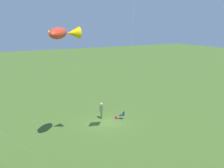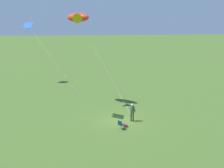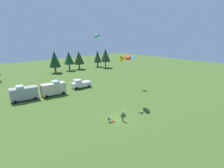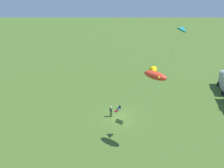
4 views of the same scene
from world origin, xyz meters
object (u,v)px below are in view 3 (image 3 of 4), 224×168
folding_chair (109,119)px  backpack_on_grass (113,121)px  kite_delta_teal (96,35)px  person_kite_flyer (123,115)px  van_motorhome_grey (24,93)px  kite_diamond_blue (133,59)px  van_camper_beige (53,88)px  kite_large_fish (127,58)px  truck_white_pickup (81,84)px

folding_chair → backpack_on_grass: size_ratio=2.56×
backpack_on_grass → kite_delta_teal: size_ratio=0.02×
person_kite_flyer → folding_chair: person_kite_flyer is taller
van_motorhome_grey → kite_diamond_blue: (24.53, -8.95, 6.07)m
folding_chair → van_camper_beige: van_camper_beige is taller
van_camper_beige → van_motorhome_grey: bearing=176.8°
folding_chair → kite_diamond_blue: (17.38, 10.63, 7.23)m
folding_chair → kite_delta_teal: size_ratio=0.06×
kite_diamond_blue → kite_delta_teal: bearing=-167.9°
person_kite_flyer → van_motorhome_grey: bearing=144.9°
folding_chair → backpack_on_grass: (0.47, -0.49, -0.38)m
backpack_on_grass → person_kite_flyer: bearing=-29.3°
backpack_on_grass → van_motorhome_grey: van_motorhome_grey is taller
folding_chair → van_motorhome_grey: bearing=162.5°
van_camper_beige → kite_large_fish: kite_large_fish is taller
kite_delta_teal → truck_white_pickup: bearing=73.8°
van_camper_beige → truck_white_pickup: 7.88m
backpack_on_grass → truck_white_pickup: (6.35, 19.89, 0.99)m
person_kite_flyer → van_motorhome_grey: 22.71m
folding_chair → truck_white_pickup: truck_white_pickup is taller
folding_chair → van_motorhome_grey: 20.87m
folding_chair → backpack_on_grass: folding_chair is taller
van_camper_beige → truck_white_pickup: size_ratio=1.07×
backpack_on_grass → kite_large_fish: kite_large_fish is taller
folding_chair → kite_diamond_blue: bearing=83.9°
truck_white_pickup → folding_chair: bearing=79.0°
backpack_on_grass → kite_delta_teal: 15.94m
kite_large_fish → kite_diamond_blue: bearing=35.7°
van_motorhome_grey → truck_white_pickup: van_motorhome_grey is taller
truck_white_pickup → van_camper_beige: bearing=14.0°
folding_chair → backpack_on_grass: bearing=6.7°
kite_diamond_blue → truck_white_pickup: bearing=140.3°
van_motorhome_grey → kite_diamond_blue: size_ratio=0.69×
van_camper_beige → kite_large_fish: bearing=-53.7°
folding_chair → kite_large_fish: 12.42m
folding_chair → van_camper_beige: (-1.00, 18.63, 1.16)m
person_kite_flyer → van_camper_beige: size_ratio=0.31×
truck_white_pickup → backpack_on_grass: bearing=80.7°
van_motorhome_grey → kite_large_fish: (15.01, -15.79, 7.69)m
truck_white_pickup → kite_delta_teal: (-3.42, -11.78, 12.41)m
kite_delta_teal → backpack_on_grass: bearing=-109.9°
van_motorhome_grey → kite_delta_teal: 19.88m
person_kite_flyer → kite_diamond_blue: bearing=69.0°
folding_chair → kite_delta_teal: 15.47m
truck_white_pickup → kite_diamond_blue: bearing=148.6°
truck_white_pickup → kite_large_fish: kite_large_fish is taller
truck_white_pickup → kite_diamond_blue: 15.24m
person_kite_flyer → van_motorhome_grey: size_ratio=0.31×
kite_diamond_blue → folding_chair: bearing=-148.6°
person_kite_flyer → van_motorhome_grey: van_motorhome_grey is taller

